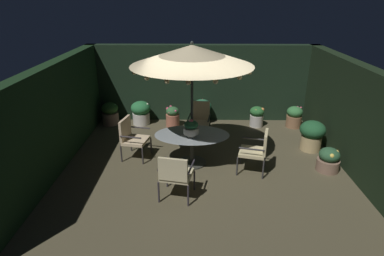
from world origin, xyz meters
TOP-DOWN VIEW (x-y plane):
  - ground_plane at (0.00, 0.00)m, footprint 6.93×6.56m
  - hedge_backdrop_rear at (0.00, 3.13)m, footprint 6.93×0.30m
  - hedge_backdrop_left at (-3.32, 0.00)m, footprint 0.30×6.56m
  - hedge_backdrop_right at (3.32, 0.00)m, footprint 0.30×6.56m
  - patio_dining_table at (-0.27, 0.14)m, footprint 1.70×1.15m
  - patio_umbrella at (-0.27, 0.14)m, footprint 2.59×2.59m
  - centerpiece_planter at (-0.28, -0.01)m, footprint 0.35×0.35m
  - patio_chair_north at (-0.08, 1.61)m, footprint 0.64×0.69m
  - patio_chair_northeast at (-1.71, 0.44)m, footprint 0.67×0.72m
  - patio_chair_east at (-0.56, -1.30)m, footprint 0.70×0.70m
  - patio_chair_southeast at (1.15, -0.23)m, footprint 0.71×0.71m
  - potted_plant_right_far at (0.00, 2.74)m, footprint 0.57×0.57m
  - potted_plant_back_left at (-1.85, 2.63)m, footprint 0.59×0.59m
  - potted_plant_left_near at (2.78, -0.15)m, footprint 0.49×0.49m
  - potted_plant_right_near at (2.74, 0.91)m, footprint 0.63×0.63m
  - potted_plant_front_corner at (1.63, 2.49)m, footprint 0.42×0.42m
  - potted_plant_left_far at (2.74, 2.45)m, footprint 0.46×0.46m
  - potted_plant_back_right at (-2.78, 2.59)m, footprint 0.49×0.49m
  - potted_plant_back_center at (-0.88, 2.46)m, footprint 0.40×0.40m

SIDE VIEW (x-z plane):
  - ground_plane at x=0.00m, z-range -0.02..0.00m
  - potted_plant_left_near at x=2.78m, z-range -0.01..0.54m
  - potted_plant_back_center at x=-0.88m, z-range 0.00..0.61m
  - potted_plant_left_far at x=2.74m, z-range 0.01..0.64m
  - potted_plant_front_corner at x=1.63m, z-range 0.02..0.63m
  - potted_plant_back_right at x=-2.78m, z-range 0.00..0.68m
  - potted_plant_back_left at x=-1.85m, z-range 0.03..0.74m
  - potted_plant_right_far at x=0.00m, z-range 0.04..0.78m
  - potted_plant_right_near at x=2.74m, z-range 0.04..0.81m
  - patio_chair_north at x=-0.08m, z-range 0.05..1.05m
  - patio_chair_northeast at x=-1.71m, z-range 0.07..1.05m
  - patio_chair_southeast at x=1.15m, z-range 0.08..1.05m
  - patio_chair_east at x=-0.56m, z-range 0.09..1.04m
  - patio_dining_table at x=-0.27m, z-range 0.21..0.95m
  - centerpiece_planter at x=-0.28m, z-range 0.75..1.16m
  - hedge_backdrop_rear at x=0.00m, z-range 0.00..2.31m
  - hedge_backdrop_left at x=-3.32m, z-range 0.00..2.31m
  - hedge_backdrop_right at x=3.32m, z-range 0.00..2.31m
  - patio_umbrella at x=-0.27m, z-range 1.11..3.91m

